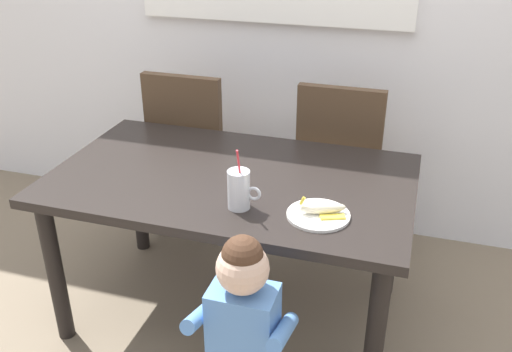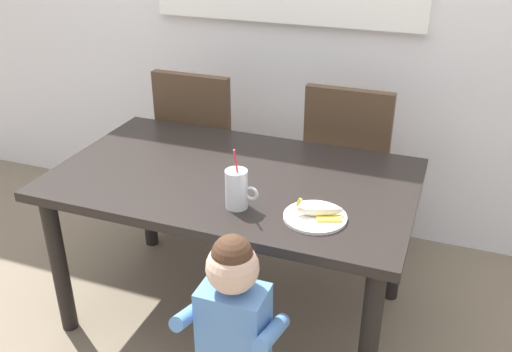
{
  "view_description": "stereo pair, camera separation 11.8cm",
  "coord_description": "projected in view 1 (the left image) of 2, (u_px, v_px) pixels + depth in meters",
  "views": [
    {
      "loc": [
        0.71,
        -1.95,
        1.76
      ],
      "look_at": [
        0.13,
        -0.09,
        0.78
      ],
      "focal_mm": 39.25,
      "sensor_mm": 36.0,
      "label": 1
    },
    {
      "loc": [
        0.82,
        -1.91,
        1.76
      ],
      "look_at": [
        0.13,
        -0.09,
        0.78
      ],
      "focal_mm": 39.25,
      "sensor_mm": 36.0,
      "label": 2
    }
  ],
  "objects": [
    {
      "name": "ground_plane",
      "position": [
        234.0,
        311.0,
        2.65
      ],
      "size": [
        24.0,
        24.0,
        0.0
      ],
      "primitive_type": "plane",
      "color": "#7A6B56"
    },
    {
      "name": "dining_chair_right",
      "position": [
        340.0,
        159.0,
        2.89
      ],
      "size": [
        0.44,
        0.45,
        0.96
      ],
      "rotation": [
        0.0,
        0.0,
        3.14
      ],
      "color": "#4C3826",
      "rests_on": "ground"
    },
    {
      "name": "toddler_standing",
      "position": [
        243.0,
        318.0,
        1.83
      ],
      "size": [
        0.33,
        0.24,
        0.84
      ],
      "color": "#3F4760",
      "rests_on": "ground"
    },
    {
      "name": "milk_cup",
      "position": [
        239.0,
        192.0,
        2.05
      ],
      "size": [
        0.13,
        0.08,
        0.25
      ],
      "color": "silver",
      "rests_on": "dining_table"
    },
    {
      "name": "dining_table",
      "position": [
        232.0,
        195.0,
        2.36
      ],
      "size": [
        1.49,
        0.89,
        0.72
      ],
      "color": "black",
      "rests_on": "ground"
    },
    {
      "name": "peeled_banana",
      "position": [
        323.0,
        208.0,
        2.01
      ],
      "size": [
        0.18,
        0.13,
        0.07
      ],
      "rotation": [
        0.0,
        0.0,
        0.36
      ],
      "color": "#F4EAC6",
      "rests_on": "snack_plate"
    },
    {
      "name": "snack_plate",
      "position": [
        318.0,
        215.0,
        2.02
      ],
      "size": [
        0.23,
        0.23,
        0.01
      ],
      "primitive_type": "cylinder",
      "color": "white",
      "rests_on": "dining_table"
    },
    {
      "name": "dining_chair_left",
      "position": [
        193.0,
        144.0,
        3.06
      ],
      "size": [
        0.44,
        0.44,
        0.96
      ],
      "rotation": [
        0.0,
        0.0,
        3.14
      ],
      "color": "#4C3826",
      "rests_on": "ground"
    }
  ]
}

